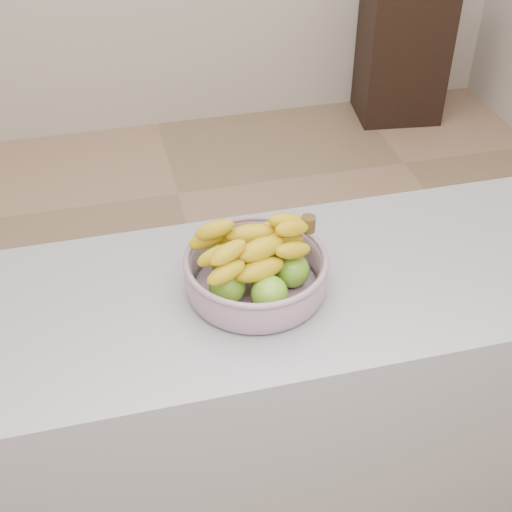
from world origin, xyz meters
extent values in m
plane|color=tan|center=(0.00, 0.00, 0.00)|extent=(4.00, 4.00, 0.00)
cube|color=#9B9CA3|center=(0.00, -0.57, 0.45)|extent=(2.00, 0.60, 0.90)
cube|color=black|center=(1.40, 1.78, 0.41)|extent=(0.50, 0.42, 0.83)
cylinder|color=#A0ADC0|center=(-0.04, -0.57, 0.91)|extent=(0.28, 0.28, 0.01)
torus|color=#A0ADC0|center=(-0.04, -0.57, 0.99)|extent=(0.33, 0.33, 0.02)
sphere|color=#65A11B|center=(-0.03, -0.65, 0.96)|extent=(0.08, 0.08, 0.08)
sphere|color=#65A11B|center=(0.04, -0.59, 0.96)|extent=(0.08, 0.08, 0.08)
sphere|color=#65A11B|center=(0.00, -0.50, 0.96)|extent=(0.08, 0.08, 0.08)
sphere|color=#65A11B|center=(-0.10, -0.51, 0.96)|extent=(0.08, 0.08, 0.08)
sphere|color=#65A11B|center=(-0.11, -0.61, 0.96)|extent=(0.08, 0.08, 0.08)
ellipsoid|color=yellow|center=(-0.04, -0.62, 1.00)|extent=(0.22, 0.10, 0.05)
ellipsoid|color=yellow|center=(-0.05, -0.57, 1.00)|extent=(0.21, 0.07, 0.05)
ellipsoid|color=yellow|center=(-0.06, -0.52, 1.00)|extent=(0.21, 0.05, 0.05)
ellipsoid|color=yellow|center=(-0.04, -0.60, 1.04)|extent=(0.21, 0.11, 0.05)
ellipsoid|color=yellow|center=(-0.04, -0.54, 1.04)|extent=(0.21, 0.06, 0.05)
cylinder|color=#463316|center=(0.09, -0.56, 1.06)|extent=(0.03, 0.03, 0.04)
camera|label=1|loc=(-0.34, -1.80, 2.01)|focal=50.00mm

